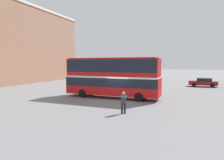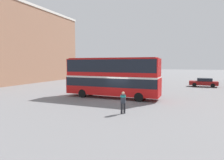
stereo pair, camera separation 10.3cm
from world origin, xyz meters
name	(u,v)px [view 1 (the left image)]	position (x,y,z in m)	size (l,w,h in m)	color
ground_plane	(118,100)	(0.00, 0.00, 0.00)	(240.00, 240.00, 0.00)	slate
building_row_left	(10,44)	(-27.07, 10.44, 7.90)	(10.37, 33.85, 15.78)	#9E7056
double_decker_bus	(112,75)	(-1.09, 0.93, 2.64)	(10.99, 2.75, 4.62)	red
pedestrian_foreground	(123,100)	(2.38, -5.59, 1.08)	(0.61, 0.61, 1.77)	#232328
parked_car_kerb_near	(203,82)	(9.59, 16.99, 0.75)	(4.60, 1.87, 1.47)	maroon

